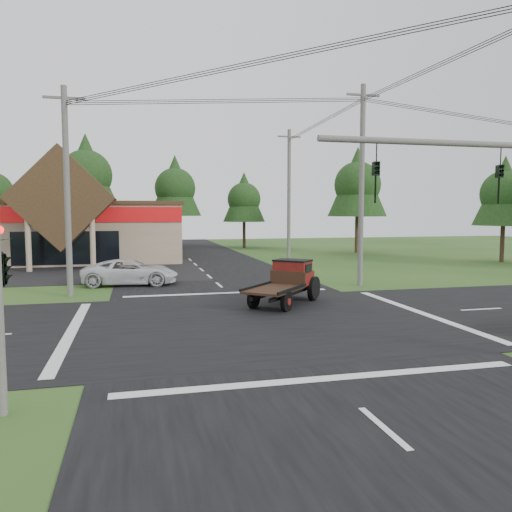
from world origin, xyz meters
name	(u,v)px	position (x,y,z in m)	size (l,w,h in m)	color
ground	(261,322)	(0.00, 0.00, 0.00)	(120.00, 120.00, 0.00)	#284C1B
road_ns	(261,321)	(0.00, 0.00, 0.01)	(12.00, 120.00, 0.02)	black
road_ew	(261,321)	(0.00, 0.00, 0.01)	(120.00, 12.00, 0.02)	black
cvs_building	(8,229)	(-15.70, 29.57, 2.78)	(30.40, 18.20, 9.19)	#9B8869
utility_pole_nw	(67,190)	(-8.00, 8.00, 5.39)	(2.00, 0.30, 10.50)	#595651
utility_pole_ne	(362,184)	(8.00, 8.00, 5.89)	(2.00, 0.30, 11.50)	#595651
utility_pole_n	(289,195)	(8.00, 22.00, 5.74)	(2.00, 0.30, 11.20)	#595651
tree_row_c	(86,173)	(-10.00, 41.00, 8.72)	(7.28, 7.28, 13.13)	#332316
tree_row_d	(175,186)	(0.00, 42.00, 7.38)	(6.16, 6.16, 11.11)	#332316
tree_row_e	(244,198)	(8.00, 40.00, 6.03)	(5.04, 5.04, 9.09)	#332316
tree_side_ne	(357,183)	(18.00, 30.00, 7.38)	(6.16, 6.16, 11.11)	#332316
tree_side_e_near	(504,192)	(26.00, 18.00, 6.03)	(5.04, 5.04, 9.09)	#332316
antique_flatbed_truck	(284,283)	(1.90, 3.20, 1.03)	(1.88, 4.92, 2.06)	#540E0C
white_pickup	(131,272)	(-5.04, 11.43, 0.77)	(2.54, 5.51, 1.53)	silver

